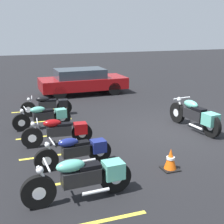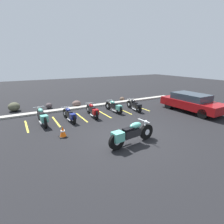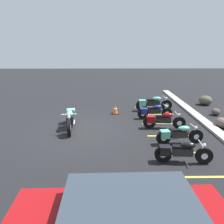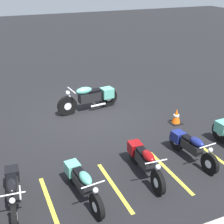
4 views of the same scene
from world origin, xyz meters
name	(u,v)px [view 1 (image 1 of 4)]	position (x,y,z in m)	size (l,w,h in m)	color
ground	(176,130)	(0.00, 0.00, 0.00)	(60.00, 60.00, 0.00)	black
motorcycle_teal_featured	(196,115)	(-0.22, -0.58, 0.51)	(2.45, 0.73, 0.96)	black
parked_bike_0	(84,177)	(-3.12, 3.99, 0.47)	(0.63, 2.26, 0.89)	black
parked_bike_1	(78,151)	(-1.60, 3.76, 0.41)	(0.55, 1.96, 0.77)	black
parked_bike_2	(61,131)	(-0.06, 3.88, 0.43)	(0.57, 2.04, 0.80)	black
parked_bike_3	(45,116)	(1.70, 4.10, 0.41)	(0.57, 1.98, 0.78)	black
parked_bike_4	(49,105)	(3.21, 3.74, 0.41)	(0.56, 1.96, 0.77)	black
car_red	(82,81)	(6.58, 1.55, 0.68)	(1.89, 4.34, 1.29)	black
traffic_cone	(171,160)	(-2.54, 1.69, 0.25)	(0.40, 0.40, 0.54)	black
stall_line_0	(92,223)	(-3.97, 4.08, 0.00)	(0.10, 2.10, 0.00)	gold
stall_line_1	(72,182)	(-2.36, 4.08, 0.00)	(0.10, 2.10, 0.00)	gold
stall_line_2	(59,155)	(-0.75, 4.08, 0.00)	(0.10, 2.10, 0.00)	gold
stall_line_3	(50,136)	(0.86, 4.08, 0.00)	(0.10, 2.10, 0.00)	gold
stall_line_4	(43,121)	(2.48, 4.08, 0.00)	(0.10, 2.10, 0.00)	gold
stall_line_5	(38,110)	(4.09, 4.08, 0.00)	(0.10, 2.10, 0.00)	gold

